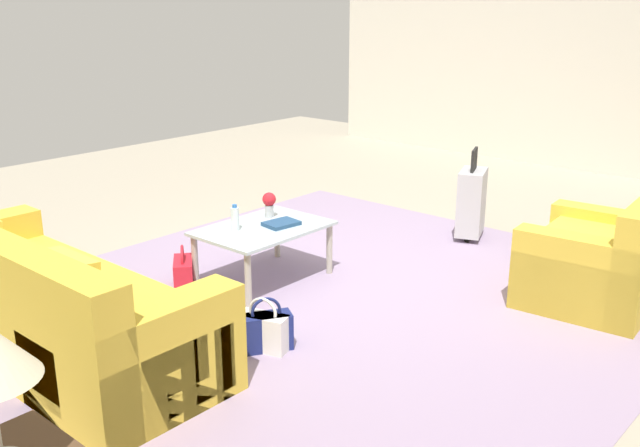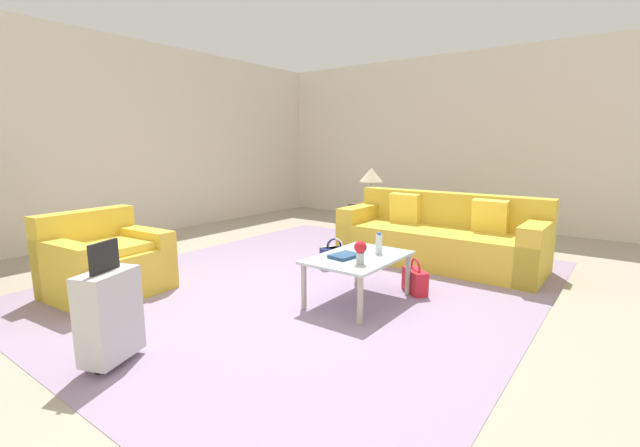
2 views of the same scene
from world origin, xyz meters
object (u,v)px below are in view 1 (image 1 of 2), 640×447
at_px(water_bottle, 235,218).
at_px(flower_vase, 269,202).
at_px(armchair, 602,265).
at_px(couch, 43,313).
at_px(coffee_table_book, 281,223).
at_px(coffee_table, 263,234).
at_px(suitcase_silver, 471,201).
at_px(handbag_navy, 267,331).
at_px(handbag_red, 183,274).
at_px(handbag_white, 263,331).

xyz_separation_m(water_bottle, flower_vase, (-0.42, -0.05, 0.03)).
height_order(armchair, water_bottle, armchair).
bearing_deg(couch, coffee_table_book, 174.63).
height_order(coffee_table, coffee_table_book, coffee_table_book).
distance_m(water_bottle, suitcase_silver, 2.35).
xyz_separation_m(armchair, handbag_navy, (2.13, -1.31, -0.16)).
distance_m(armchair, handbag_red, 3.11).
relative_size(coffee_table_book, handbag_white, 0.72).
bearing_deg(flower_vase, water_bottle, 6.79).
height_order(coffee_table_book, handbag_white, coffee_table_book).
height_order(coffee_table, water_bottle, water_bottle).
bearing_deg(handbag_navy, suitcase_silver, -176.85).
xyz_separation_m(couch, water_bottle, (-1.59, 0.00, 0.24)).
distance_m(couch, suitcase_silver, 3.88).
height_order(couch, handbag_navy, couch).
relative_size(coffee_table, handbag_red, 2.79).
distance_m(armchair, water_bottle, 2.73).
bearing_deg(coffee_table_book, handbag_white, 46.35).
bearing_deg(handbag_navy, handbag_white, -37.60).
bearing_deg(couch, suitcase_silver, 168.10).
distance_m(flower_vase, handbag_red, 0.90).
bearing_deg(water_bottle, handbag_red, -33.82).
bearing_deg(water_bottle, flower_vase, -173.21).
relative_size(couch, handbag_navy, 6.81).
xyz_separation_m(coffee_table_book, flower_vase, (-0.10, -0.23, 0.11)).
distance_m(couch, coffee_table_book, 1.93).
relative_size(couch, handbag_white, 6.81).
xyz_separation_m(coffee_table, handbag_red, (0.54, -0.33, -0.26)).
bearing_deg(handbag_red, handbag_navy, 76.66).
height_order(armchair, coffee_table, armchair).
xyz_separation_m(coffee_table_book, handbag_red, (0.66, -0.41, -0.33)).
height_order(coffee_table, handbag_navy, coffee_table).
distance_m(flower_vase, handbag_white, 1.52).
bearing_deg(coffee_table_book, flower_vase, -105.64).
height_order(couch, coffee_table, couch).
xyz_separation_m(flower_vase, suitcase_silver, (-1.78, 0.85, -0.21)).
bearing_deg(handbag_white, flower_vase, -136.86).
bearing_deg(handbag_red, suitcase_silver, 157.96).
distance_m(water_bottle, handbag_navy, 1.21).
bearing_deg(coffee_table, suitcase_silver, 160.71).
height_order(armchair, flower_vase, armchair).
height_order(handbag_navy, handbag_white, same).
bearing_deg(handbag_red, flower_vase, 166.77).
bearing_deg(suitcase_silver, handbag_red, -22.04).
bearing_deg(water_bottle, armchair, 123.60).
distance_m(flower_vase, handbag_navy, 1.51).
xyz_separation_m(water_bottle, suitcase_silver, (-2.20, 0.80, -0.18)).
bearing_deg(armchair, coffee_table_book, -60.39).
distance_m(water_bottle, flower_vase, 0.42).
xyz_separation_m(couch, coffee_table, (-1.79, 0.10, 0.09)).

